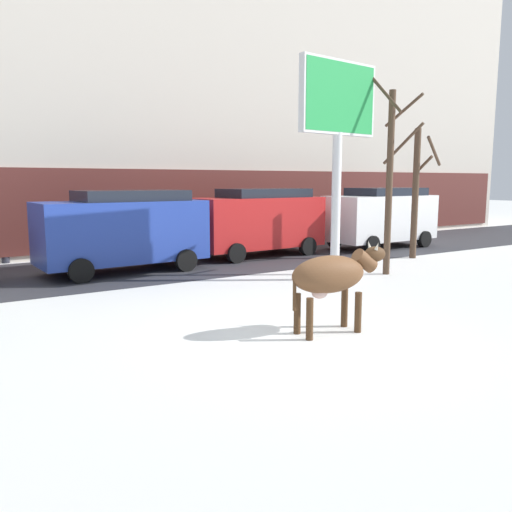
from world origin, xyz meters
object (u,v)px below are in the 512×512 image
(cow_brown, at_px, (332,276))
(pedestrian_by_cars, at_px, (4,235))
(billboard, at_px, (338,111))
(car_red_van, at_px, (258,220))
(bare_tree_left_lot, at_px, (417,191))
(pedestrian_far_left, at_px, (319,219))
(car_blue_van, at_px, (123,229))
(car_white_van, at_px, (381,216))
(bare_tree_right_lot, at_px, (390,174))
(pedestrian_near_billboard, at_px, (103,230))

(cow_brown, relative_size, pedestrian_by_cars, 1.11)
(cow_brown, xyz_separation_m, billboard, (3.22, 3.61, 3.32))
(car_red_van, relative_size, bare_tree_left_lot, 1.09)
(pedestrian_far_left, height_order, bare_tree_left_lot, bare_tree_left_lot)
(pedestrian_by_cars, relative_size, pedestrian_far_left, 1.00)
(billboard, bearing_deg, bare_tree_left_lot, 17.32)
(billboard, distance_m, car_blue_van, 6.71)
(car_white_van, distance_m, pedestrian_by_cars, 13.39)
(cow_brown, height_order, billboard, billboard)
(car_white_van, xyz_separation_m, pedestrian_by_cars, (-12.88, 3.62, -0.36))
(car_red_van, height_order, bare_tree_right_lot, bare_tree_right_lot)
(car_red_van, xyz_separation_m, pedestrian_by_cars, (-7.64, 2.94, -0.36))
(pedestrian_near_billboard, height_order, bare_tree_left_lot, bare_tree_left_lot)
(car_blue_van, xyz_separation_m, car_white_van, (10.20, -0.02, 0.00))
(billboard, height_order, car_blue_van, billboard)
(pedestrian_by_cars, bearing_deg, car_red_van, -21.03)
(billboard, height_order, bare_tree_left_lot, billboard)
(car_red_van, relative_size, pedestrian_far_left, 2.71)
(billboard, bearing_deg, pedestrian_by_cars, 132.03)
(bare_tree_right_lot, bearing_deg, car_blue_van, 144.91)
(car_white_van, relative_size, bare_tree_right_lot, 0.86)
(billboard, height_order, pedestrian_near_billboard, billboard)
(bare_tree_left_lot, bearing_deg, cow_brown, -147.56)
(cow_brown, height_order, car_red_van, car_red_van)
(cow_brown, xyz_separation_m, bare_tree_left_lot, (8.04, 5.11, 1.27))
(bare_tree_right_lot, bearing_deg, pedestrian_by_cars, 138.08)
(bare_tree_left_lot, height_order, bare_tree_right_lot, bare_tree_right_lot)
(car_blue_van, relative_size, pedestrian_near_billboard, 2.71)
(pedestrian_near_billboard, height_order, pedestrian_far_left, same)
(cow_brown, distance_m, car_red_van, 9.26)
(cow_brown, height_order, bare_tree_left_lot, bare_tree_left_lot)
(car_blue_van, height_order, car_red_van, same)
(pedestrian_by_cars, distance_m, bare_tree_left_lot, 13.41)
(pedestrian_near_billboard, bearing_deg, car_white_van, -20.32)
(car_blue_van, bearing_deg, car_red_van, 7.58)
(car_red_van, height_order, car_white_van, same)
(billboard, height_order, pedestrian_by_cars, billboard)
(car_red_van, height_order, pedestrian_far_left, car_red_van)
(car_red_van, relative_size, pedestrian_near_billboard, 2.71)
(car_blue_van, distance_m, pedestrian_near_billboard, 3.64)
(pedestrian_by_cars, bearing_deg, bare_tree_right_lot, -41.92)
(car_blue_van, xyz_separation_m, pedestrian_by_cars, (-2.68, 3.60, -0.36))
(cow_brown, distance_m, pedestrian_by_cars, 11.95)
(car_white_van, height_order, pedestrian_far_left, car_white_van)
(car_white_van, bearing_deg, cow_brown, -139.79)
(pedestrian_near_billboard, bearing_deg, bare_tree_left_lot, -35.68)
(car_red_van, xyz_separation_m, bare_tree_left_lot, (4.15, -3.30, 1.02))
(pedestrian_by_cars, bearing_deg, pedestrian_far_left, 0.00)
(bare_tree_left_lot, distance_m, bare_tree_right_lot, 3.47)
(pedestrian_near_billboard, xyz_separation_m, bare_tree_right_lot, (5.66, -7.87, 1.89))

